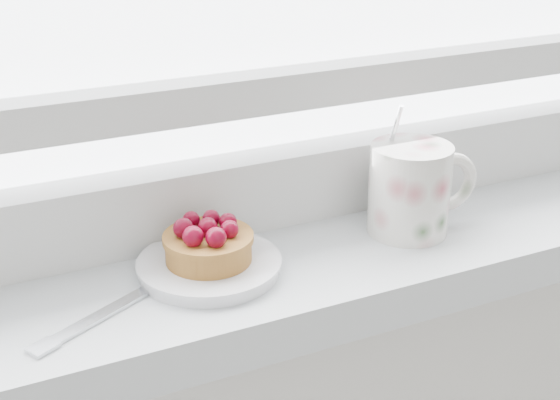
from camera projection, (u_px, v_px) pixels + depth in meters
saucer at (209, 266)px, 0.67m from camera, size 0.12×0.12×0.01m
raspberry_tart at (208, 242)px, 0.66m from camera, size 0.08×0.08×0.04m
floral_mug at (412, 187)px, 0.73m from camera, size 0.11×0.08×0.12m
fork at (135, 296)px, 0.63m from camera, size 0.19×0.11×0.00m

